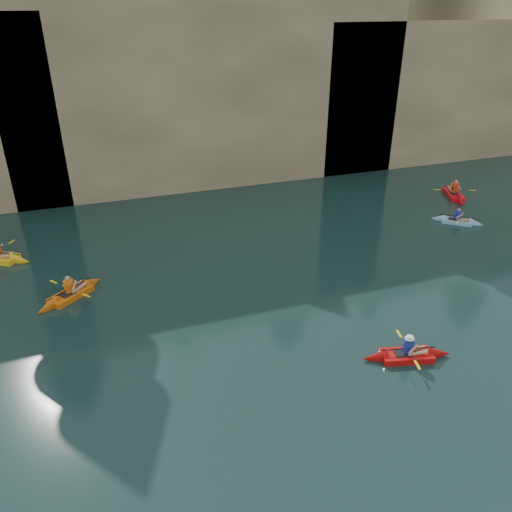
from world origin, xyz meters
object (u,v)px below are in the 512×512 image
object	(u,v)px
main_kayaker	(407,355)
kayaker_red_far	(454,194)
kayaker_ltblue_near	(457,221)
kayaker_orange	(71,294)

from	to	relation	value
main_kayaker	kayaker_red_far	distance (m)	16.77
kayaker_ltblue_near	kayaker_red_far	xyz separation A→B (m)	(2.47, 3.35, 0.03)
main_kayaker	kayaker_orange	world-z (taller)	kayaker_orange
kayaker_ltblue_near	kayaker_red_far	bearing A→B (deg)	93.48
kayaker_ltblue_near	main_kayaker	bearing A→B (deg)	-96.01
main_kayaker	kayaker_orange	distance (m)	13.04
kayaker_orange	kayaker_red_far	size ratio (longest dim) A/B	0.82
kayaker_orange	kayaker_ltblue_near	world-z (taller)	kayaker_orange
main_kayaker	kayaker_ltblue_near	size ratio (longest dim) A/B	1.26
kayaker_red_far	kayaker_ltblue_near	bearing A→B (deg)	165.47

